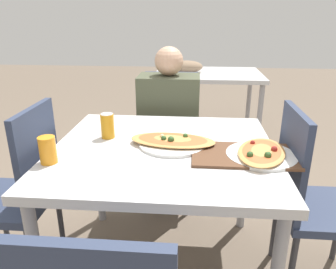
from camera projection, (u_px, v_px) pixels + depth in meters
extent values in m
plane|color=#6B5B4C|center=(164.00, 269.00, 1.79)|extent=(14.00, 14.00, 0.00)
cube|color=silver|center=(164.00, 151.00, 1.54)|extent=(1.03, 0.96, 0.04)
cylinder|color=#99999E|center=(99.00, 174.00, 2.10)|extent=(0.05, 0.05, 0.68)
cylinder|color=#99999E|center=(244.00, 179.00, 2.03)|extent=(0.05, 0.05, 0.68)
cube|color=#2D3851|center=(169.00, 145.00, 2.33)|extent=(0.40, 0.40, 0.04)
cube|color=#2D3851|center=(171.00, 104.00, 2.42)|extent=(0.38, 0.03, 0.47)
cylinder|color=#38383D|center=(192.00, 185.00, 2.24)|extent=(0.03, 0.03, 0.40)
cylinder|color=#38383D|center=(143.00, 183.00, 2.27)|extent=(0.03, 0.03, 0.40)
cylinder|color=#38383D|center=(193.00, 164.00, 2.56)|extent=(0.03, 0.03, 0.40)
cylinder|color=#38383D|center=(149.00, 162.00, 2.58)|extent=(0.03, 0.03, 0.40)
cube|color=#2D3851|center=(9.00, 201.00, 1.64)|extent=(0.40, 0.40, 0.04)
cube|color=#2D3851|center=(38.00, 156.00, 1.54)|extent=(0.03, 0.38, 0.47)
cylinder|color=#38383D|center=(3.00, 217.00, 1.89)|extent=(0.03, 0.03, 0.40)
cylinder|color=#38383D|center=(32.00, 263.00, 1.55)|extent=(0.03, 0.03, 0.40)
cylinder|color=#38383D|center=(60.00, 220.00, 1.87)|extent=(0.03, 0.03, 0.40)
cube|color=#2D3851|center=(324.00, 210.00, 1.57)|extent=(0.40, 0.40, 0.04)
cube|color=#2D3851|center=(292.00, 161.00, 1.50)|extent=(0.03, 0.38, 0.47)
cylinder|color=#38383D|center=(275.00, 225.00, 1.82)|extent=(0.03, 0.03, 0.40)
cylinder|color=#2D2D38|center=(181.00, 180.00, 2.27)|extent=(0.10, 0.10, 0.44)
cylinder|color=#2D2D38|center=(155.00, 179.00, 2.29)|extent=(0.10, 0.10, 0.44)
cube|color=#474C38|center=(169.00, 111.00, 2.21)|extent=(0.40, 0.25, 0.48)
sphere|color=tan|center=(169.00, 61.00, 2.10)|extent=(0.19, 0.19, 0.19)
cylinder|color=white|center=(173.00, 143.00, 1.56)|extent=(0.32, 0.32, 0.01)
ellipsoid|color=tan|center=(173.00, 140.00, 1.55)|extent=(0.42, 0.24, 0.02)
ellipsoid|color=#D16033|center=(173.00, 139.00, 1.55)|extent=(0.35, 0.20, 0.01)
sphere|color=#335928|center=(163.00, 138.00, 1.53)|extent=(0.03, 0.03, 0.03)
sphere|color=#335928|center=(185.00, 136.00, 1.57)|extent=(0.02, 0.02, 0.02)
sphere|color=beige|center=(162.00, 136.00, 1.56)|extent=(0.02, 0.02, 0.02)
sphere|color=#335928|center=(171.00, 139.00, 1.52)|extent=(0.03, 0.03, 0.03)
cylinder|color=orange|center=(107.00, 126.00, 1.63)|extent=(0.07, 0.07, 0.12)
cylinder|color=silver|center=(107.00, 114.00, 1.61)|extent=(0.06, 0.06, 0.00)
cylinder|color=orange|center=(48.00, 150.00, 1.36)|extent=(0.07, 0.07, 0.11)
cube|color=brown|center=(243.00, 155.00, 1.43)|extent=(0.45, 0.27, 0.01)
cylinder|color=white|center=(261.00, 155.00, 1.43)|extent=(0.31, 0.31, 0.01)
ellipsoid|color=tan|center=(262.00, 152.00, 1.42)|extent=(0.28, 0.38, 0.02)
ellipsoid|color=#D16033|center=(262.00, 150.00, 1.42)|extent=(0.23, 0.31, 0.01)
sphere|color=#335928|center=(250.00, 154.00, 1.36)|extent=(0.03, 0.03, 0.03)
sphere|color=#335928|center=(268.00, 155.00, 1.35)|extent=(0.03, 0.03, 0.03)
sphere|color=maroon|center=(274.00, 149.00, 1.41)|extent=(0.03, 0.03, 0.03)
sphere|color=maroon|center=(253.00, 142.00, 1.49)|extent=(0.02, 0.02, 0.02)
cube|color=silver|center=(208.00, 74.00, 3.42)|extent=(1.10, 0.80, 0.04)
ellipsoid|color=#8C7259|center=(187.00, 66.00, 3.41)|extent=(0.32, 0.24, 0.12)
cylinder|color=#99999E|center=(157.00, 116.00, 3.26)|extent=(0.05, 0.05, 0.68)
cylinder|color=#99999E|center=(259.00, 119.00, 3.18)|extent=(0.05, 0.05, 0.68)
cylinder|color=#99999E|center=(164.00, 99.00, 3.92)|extent=(0.05, 0.05, 0.68)
cylinder|color=#99999E|center=(249.00, 100.00, 3.84)|extent=(0.05, 0.05, 0.68)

